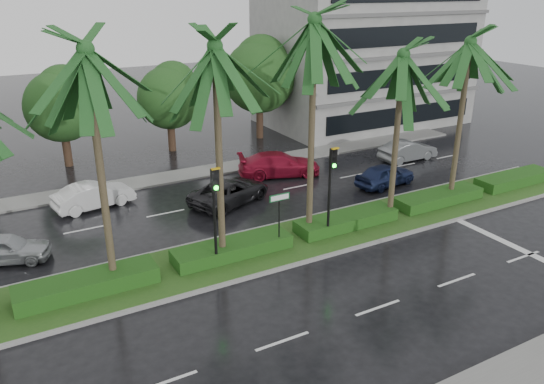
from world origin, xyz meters
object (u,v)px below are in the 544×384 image
car_blue (385,175)px  car_grey (408,151)px  signal_median_left (215,203)px  car_red (279,164)px  street_sign (279,208)px  car_darkgrey (230,191)px  car_white (94,195)px  car_silver (5,248)px

car_blue → car_grey: 5.42m
signal_median_left → car_red: (8.00, 8.94, -2.27)m
street_sign → car_darkgrey: size_ratio=0.54×
street_sign → car_white: street_sign is taller
car_silver → car_red: 15.98m
car_silver → car_darkgrey: (11.00, 1.34, 0.05)m
signal_median_left → car_blue: bearing=19.5°
signal_median_left → car_red: 12.21m
street_sign → car_blue: street_sign is taller
car_darkgrey → car_blue: size_ratio=1.24×
car_silver → car_red: (15.50, 3.89, 0.11)m
car_grey → car_darkgrey: bearing=94.7°
street_sign → car_silver: bearing=155.2°
car_white → car_silver: bearing=123.2°
car_blue → car_grey: car_grey is taller
car_white → street_sign: bearing=-156.4°
car_darkgrey → car_red: 5.17m
street_sign → car_white: (-6.00, 9.07, -1.45)m
street_sign → car_silver: size_ratio=0.72×
car_red → car_darkgrey: bearing=136.9°
car_grey → car_blue: bearing=124.1°
car_blue → car_darkgrey: bearing=70.2°
car_white → car_blue: car_white is taller
car_silver → car_grey: 24.62m
signal_median_left → car_white: size_ratio=1.06×
signal_median_left → car_white: 10.00m
street_sign → car_blue: 10.50m
car_white → car_red: 11.00m
signal_median_left → car_white: bearing=108.0°
car_silver → car_darkgrey: 11.08m
car_silver → car_grey: car_grey is taller
car_silver → car_red: size_ratio=0.72×
street_sign → car_silver: 11.67m
car_white → signal_median_left: bearing=-171.9°
car_silver → car_blue: bearing=-71.1°
signal_median_left → car_blue: (12.50, 4.42, -2.34)m
car_red → car_silver: bearing=121.4°
car_white → car_darkgrey: size_ratio=0.86×
car_red → car_grey: car_red is taller
car_white → car_grey: bearing=-105.0°
car_silver → signal_median_left: bearing=-103.2°
street_sign → car_red: bearing=60.3°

